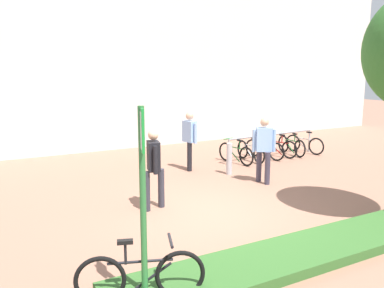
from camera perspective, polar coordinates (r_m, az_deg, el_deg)
ground_plane at (r=8.54m, az=2.21°, el=-9.82°), size 60.00×60.00×0.00m
building_facade at (r=15.67m, az=-13.88°, el=17.68°), size 28.00×1.20×10.00m
planter_strip at (r=7.13m, az=16.85°, el=-13.85°), size 7.00×1.10×0.16m
parking_sign_post at (r=4.98m, az=-6.94°, el=-4.84°), size 0.12×0.36×2.54m
bike_at_sign at (r=5.53m, az=-7.16°, el=-17.86°), size 1.60×0.65×0.86m
bike_rack_cluster at (r=13.96m, az=11.06°, el=-0.51°), size 3.75×1.70×0.83m
bollard_steel at (r=11.59m, az=5.23°, el=-2.07°), size 0.16×0.16×0.90m
person_suited_navy at (r=8.63m, az=-5.38°, el=-2.83°), size 0.51×0.59×1.72m
person_shirt_blue at (r=10.73m, az=10.00°, el=-0.30°), size 0.54×0.48×1.72m
person_shirt_white at (r=11.93m, az=-0.35°, el=0.94°), size 0.32×0.60×1.72m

